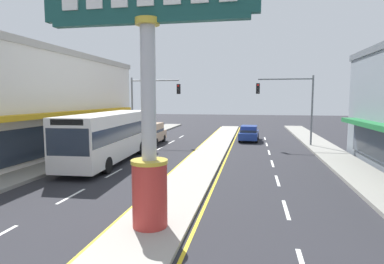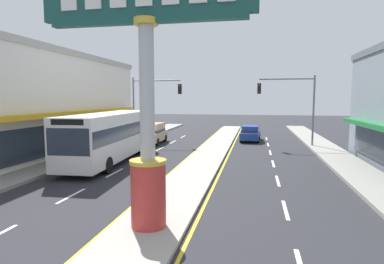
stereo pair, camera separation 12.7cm
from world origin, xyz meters
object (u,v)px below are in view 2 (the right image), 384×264
Objects in this scene: district_sign at (147,92)px; suv_near_right_lane at (152,133)px; storefront_left at (5,103)px; sedan_near_left_lane at (250,133)px; bus_far_right_lane at (111,134)px; traffic_light_left_side at (151,98)px; traffic_light_right_side at (293,98)px.

district_sign reaches higher than suv_near_right_lane.
storefront_left is 21.36m from sedan_near_left_lane.
bus_far_right_lane is (-6.16, 10.40, -2.58)m from district_sign.
traffic_light_right_side is (12.90, -0.16, 0.00)m from traffic_light_left_side.
traffic_light_left_side reaches higher than sedan_near_left_lane.
sedan_near_left_lane is (9.03, 12.24, -1.08)m from bus_far_right_lane.
district_sign reaches higher than bus_far_right_lane.
sedan_near_left_lane is (9.31, 2.99, -3.46)m from traffic_light_left_side.
bus_far_right_lane is at bearing -144.20° from traffic_light_right_side.
suv_near_right_lane is (-12.62, -0.35, -3.26)m from traffic_light_right_side.
traffic_light_right_side is at bearing -41.25° from sedan_near_left_lane.
district_sign is 20.54m from traffic_light_right_side.
suv_near_right_lane is 1.06× the size of sedan_near_left_lane.
suv_near_right_lane is (8.60, 8.15, -2.91)m from storefront_left.
suv_near_right_lane is at bearing 107.85° from district_sign.
storefront_left reaches higher than bus_far_right_lane.
traffic_light_left_side and traffic_light_right_side have the same top height.
district_sign is 18.42m from storefront_left.
bus_far_right_lane reaches higher than suv_near_right_lane.
sedan_near_left_lane is (-3.59, 3.15, -3.46)m from traffic_light_right_side.
bus_far_right_lane is 2.58× the size of sedan_near_left_lane.
storefront_left reaches higher than suv_near_right_lane.
district_sign is 0.32× the size of storefront_left.
traffic_light_left_side is (-6.45, 19.65, -0.21)m from district_sign.
district_sign is at bearing -71.83° from traffic_light_left_side.
district_sign reaches higher than storefront_left.
sedan_near_left_lane is at bearing 82.80° from district_sign.
suv_near_right_lane is at bearing -178.41° from traffic_light_right_side.
storefront_left is 2.23× the size of bus_far_right_lane.
district_sign reaches higher than traffic_light_left_side.
bus_far_right_lane is at bearing -89.98° from suv_near_right_lane.
district_sign is at bearing -36.67° from storefront_left.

